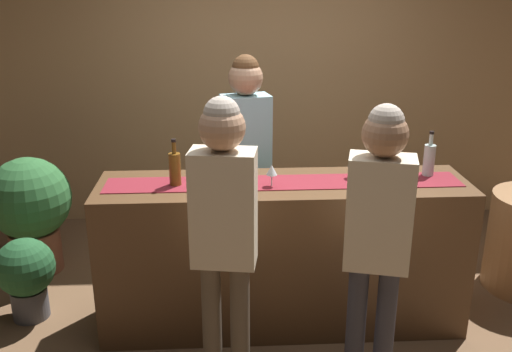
{
  "coord_description": "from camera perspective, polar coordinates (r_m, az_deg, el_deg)",
  "views": [
    {
      "loc": [
        -0.37,
        -3.41,
        2.26
      ],
      "look_at": [
        -0.18,
        0.0,
        1.06
      ],
      "focal_mm": 40.11,
      "sensor_mm": 36.0,
      "label": 1
    }
  ],
  "objects": [
    {
      "name": "counter_runner_cloth",
      "position": [
        3.65,
        2.79,
        -0.64
      ],
      "size": [
        2.26,
        0.28,
        0.01
      ],
      "primitive_type": "cube",
      "color": "maroon",
      "rests_on": "bar_counter"
    },
    {
      "name": "wine_glass_far_end",
      "position": [
        3.74,
        9.67,
        1.3
      ],
      "size": [
        0.07,
        0.07,
        0.14
      ],
      "color": "silver",
      "rests_on": "bar_counter"
    },
    {
      "name": "bar_counter",
      "position": [
        3.85,
        2.67,
        -7.77
      ],
      "size": [
        2.38,
        0.6,
        1.01
      ],
      "primitive_type": "cube",
      "color": "#543821",
      "rests_on": "ground"
    },
    {
      "name": "customer_browsing",
      "position": [
        3.01,
        -3.23,
        -4.22
      ],
      "size": [
        0.37,
        0.25,
        1.71
      ],
      "rotation": [
        0.0,
        0.0,
        -0.15
      ],
      "color": "brown",
      "rests_on": "ground"
    },
    {
      "name": "potted_plant_tall",
      "position": [
        4.82,
        -21.59,
        -2.91
      ],
      "size": [
        0.64,
        0.64,
        0.94
      ],
      "color": "brown",
      "rests_on": "ground"
    },
    {
      "name": "customer_sipping",
      "position": [
        3.08,
        12.09,
        -4.66
      ],
      "size": [
        0.38,
        0.28,
        1.67
      ],
      "rotation": [
        0.0,
        0.0,
        -0.26
      ],
      "color": "#33333D",
      "rests_on": "ground"
    },
    {
      "name": "back_wall",
      "position": [
        5.38,
        0.77,
        10.71
      ],
      "size": [
        6.0,
        0.12,
        2.9
      ],
      "primitive_type": "cube",
      "color": "tan",
      "rests_on": "ground"
    },
    {
      "name": "wine_bottle_amber",
      "position": [
        3.6,
        -8.09,
        0.76
      ],
      "size": [
        0.07,
        0.07,
        0.3
      ],
      "color": "brown",
      "rests_on": "bar_counter"
    },
    {
      "name": "wine_glass_near_customer",
      "position": [
        3.54,
        1.58,
        0.54
      ],
      "size": [
        0.07,
        0.07,
        0.14
      ],
      "color": "silver",
      "rests_on": "bar_counter"
    },
    {
      "name": "wine_bottle_clear",
      "position": [
        3.91,
        16.88,
        1.61
      ],
      "size": [
        0.07,
        0.07,
        0.3
      ],
      "color": "#B2C6C1",
      "rests_on": "bar_counter"
    },
    {
      "name": "potted_plant_small",
      "position": [
        4.26,
        -21.97,
        -8.99
      ],
      "size": [
        0.4,
        0.4,
        0.59
      ],
      "color": "#4C4C51",
      "rests_on": "ground"
    },
    {
      "name": "ground_plane",
      "position": [
        4.11,
        2.55,
        -14.07
      ],
      "size": [
        10.0,
        10.0,
        0.0
      ],
      "primitive_type": "plane",
      "color": "brown"
    },
    {
      "name": "bartender",
      "position": [
        4.16,
        -1.01,
        3.0
      ],
      "size": [
        0.38,
        0.27,
        1.75
      ],
      "rotation": [
        0.0,
        0.0,
        3.38
      ],
      "color": "#26262B",
      "rests_on": "ground"
    },
    {
      "name": "wine_glass_mid_counter",
      "position": [
        3.54,
        -2.58,
        0.5
      ],
      "size": [
        0.07,
        0.07,
        0.14
      ],
      "color": "silver",
      "rests_on": "bar_counter"
    }
  ]
}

